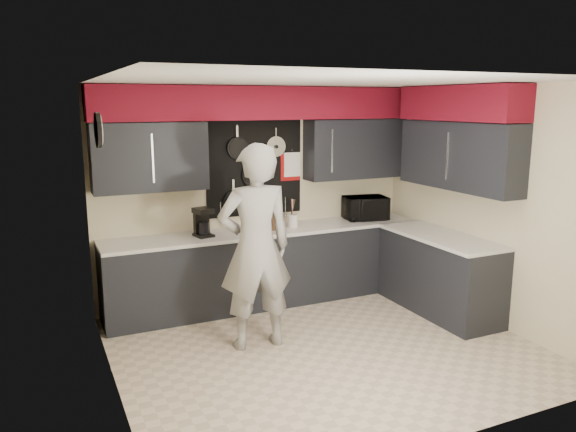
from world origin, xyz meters
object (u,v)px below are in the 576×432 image
utensil_crock (293,221)px  coffee_maker (203,221)px  knife_block (274,221)px  person (255,248)px  microwave (365,208)px

utensil_crock → coffee_maker: coffee_maker is taller
coffee_maker → knife_block: bearing=-14.3°
knife_block → person: person is taller
knife_block → utensil_crock: (0.27, 0.02, -0.03)m
coffee_maker → microwave: bearing=-11.3°
person → microwave: bearing=-147.1°
knife_block → utensil_crock: bearing=-0.4°
utensil_crock → person: 1.41m
microwave → utensil_crock: size_ratio=3.39×
utensil_crock → coffee_maker: size_ratio=0.48×
coffee_maker → person: person is taller
knife_block → coffee_maker: bearing=172.0°
microwave → coffee_maker: bearing=-169.7°
microwave → person: bearing=-140.9°
microwave → knife_block: bearing=-167.7°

